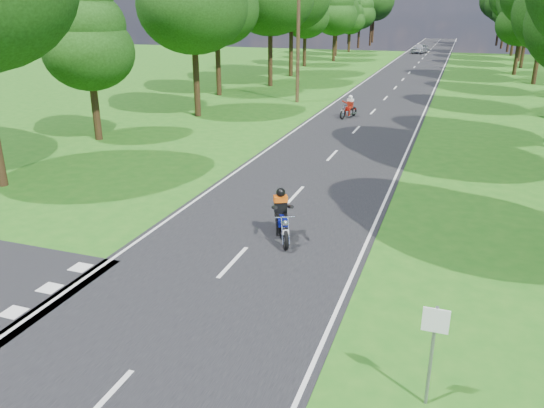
% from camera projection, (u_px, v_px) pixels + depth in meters
% --- Properties ---
extents(ground, '(160.00, 160.00, 0.00)m').
position_uv_depth(ground, '(201.00, 297.00, 13.03)').
color(ground, '#206116').
rests_on(ground, ground).
extents(main_road, '(7.00, 140.00, 0.02)m').
position_uv_depth(main_road, '(409.00, 73.00, 57.22)').
color(main_road, black).
rests_on(main_road, ground).
extents(road_markings, '(7.40, 140.00, 0.01)m').
position_uv_depth(road_markings, '(406.00, 75.00, 55.60)').
color(road_markings, silver).
rests_on(road_markings, main_road).
extents(telegraph_pole, '(1.20, 0.26, 8.00)m').
position_uv_depth(telegraph_pole, '(298.00, 46.00, 38.22)').
color(telegraph_pole, '#382616').
rests_on(telegraph_pole, ground).
extents(road_sign, '(0.45, 0.07, 2.00)m').
position_uv_depth(road_sign, '(433.00, 340.00, 9.07)').
color(road_sign, slate).
rests_on(road_sign, ground).
extents(rider_near_blue, '(1.41, 1.97, 1.58)m').
position_uv_depth(rider_near_blue, '(282.00, 215.00, 16.01)').
color(rider_near_blue, navy).
rests_on(rider_near_blue, main_road).
extents(rider_far_red, '(1.08, 1.79, 1.42)m').
position_uv_depth(rider_far_red, '(349.00, 106.00, 33.82)').
color(rider_far_red, '#9E120C').
rests_on(rider_far_red, main_road).
extents(distant_car, '(2.64, 4.53, 1.45)m').
position_uv_depth(distant_car, '(420.00, 48.00, 80.80)').
color(distant_car, '#ADAFB4').
rests_on(distant_car, main_road).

